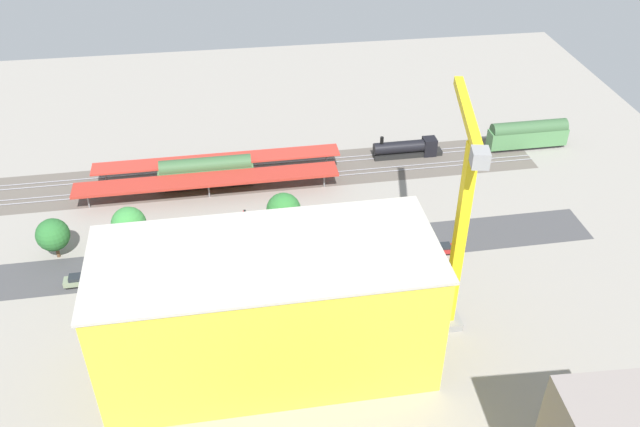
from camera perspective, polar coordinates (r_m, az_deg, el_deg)
ground_plane at (r=114.45m, az=-4.13°, el=-1.95°), size 172.49×172.49×0.00m
rail_bed at (r=131.28m, az=-4.89°, el=3.38°), size 108.03×15.19×0.01m
street_asphalt at (r=110.52m, az=-3.91°, el=-3.50°), size 107.95×10.98×0.01m
track_rails at (r=131.19m, az=-4.89°, el=3.45°), size 107.79×8.75×0.12m
platform_canopy_near at (r=123.68m, az=-9.50°, el=2.84°), size 47.75×5.66×3.98m
platform_canopy_far at (r=128.51m, az=-8.67°, el=4.54°), size 46.33×5.11×4.45m
locomotive at (r=136.97m, az=7.52°, el=5.48°), size 14.07×2.76×4.82m
passenger_coach at (r=144.63m, az=17.21°, el=6.46°), size 16.39×3.43×5.93m
freight_coach_far at (r=127.50m, az=-9.62°, el=3.55°), size 17.63×3.46×5.88m
parked_car_0 at (r=112.08m, az=10.35°, el=-2.98°), size 4.38×1.85×1.60m
parked_car_1 at (r=109.67m, az=6.26°, el=-3.49°), size 4.26×1.91×1.74m
parked_car_2 at (r=108.40m, az=1.81°, el=-3.80°), size 4.75×1.88×1.71m
parked_car_3 at (r=107.38m, az=-2.80°, el=-4.26°), size 4.66×1.94×1.73m
parked_car_4 at (r=107.30m, az=-7.21°, el=-4.59°), size 4.72×2.02×1.71m
parked_car_5 at (r=107.84m, az=-11.47°, el=-4.89°), size 4.72×1.94×1.64m
parked_car_6 at (r=108.58m, az=-15.64°, el=-5.26°), size 4.36×2.01×1.83m
parked_car_7 at (r=110.62m, az=-19.88°, el=-5.38°), size 4.10×2.02×1.75m
construction_building at (r=87.18m, az=-4.40°, el=-8.24°), size 42.29×18.13×18.31m
construction_roof_slab at (r=81.05m, az=-4.69°, el=-3.43°), size 42.90×18.75×0.40m
tower_crane at (r=89.59m, az=11.84°, el=-0.20°), size 5.90×22.26×31.38m
box_truck_0 at (r=102.00m, az=-5.45°, el=-6.28°), size 8.90×3.02×3.39m
street_tree_0 at (r=112.70m, az=-15.90°, el=-0.86°), size 5.63×5.63×7.93m
street_tree_1 at (r=115.36m, az=-21.70°, el=-1.70°), size 5.32×5.32×7.08m
street_tree_2 at (r=110.38m, az=-3.10°, el=0.29°), size 5.74×5.74×8.77m
traffic_light at (r=111.74m, az=-6.34°, el=-0.56°), size 0.50×0.36×6.03m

